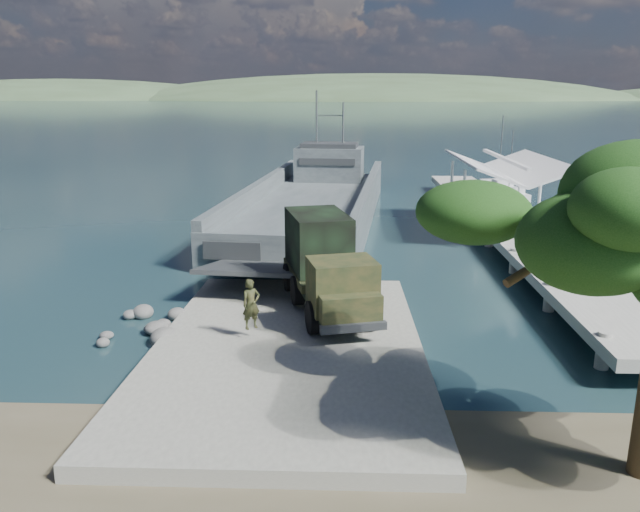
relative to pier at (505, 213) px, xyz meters
The scene contains 11 objects.
ground 22.89m from the pier, 124.71° to the right, with size 1400.00×1400.00×0.00m, color #1B3B41.
boat_ramp 23.70m from the pier, 123.33° to the right, with size 10.00×18.00×0.50m, color gray.
shoreline_rocks 26.55m from the pier, 136.42° to the right, with size 3.20×5.60×0.90m, color #4F4F4D, non-canonical shape.
distant_headlands 542.50m from the pier, 86.09° to the left, with size 1000.00×240.00×48.00m, color #3C5133, non-canonical shape.
pier is the anchor object (origin of this frame).
landing_craft 14.05m from the pier, 160.24° to the left, with size 11.91×35.61×10.40m.
military_truck 19.74m from the pier, 126.44° to the right, with size 4.54×8.73×3.89m.
soldier 24.33m from the pier, 126.42° to the right, with size 0.71×0.47×1.95m, color black.
sailboat_near 16.16m from the pier, 74.36° to the left, with size 2.84×5.39×6.30m.
sailboat_far 19.96m from the pier, 77.43° to the left, with size 2.36×6.30×7.50m.
overhang_tree 27.95m from the pier, 98.34° to the right, with size 8.69×8.00×7.89m.
Camera 1 is at (1.96, -23.05, 9.79)m, focal length 35.00 mm.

